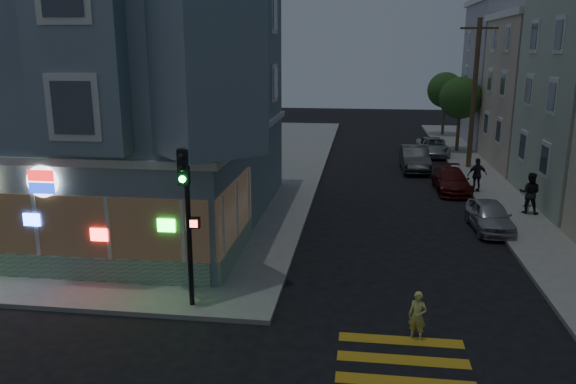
% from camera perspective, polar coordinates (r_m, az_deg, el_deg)
% --- Properties ---
extents(ground, '(120.00, 120.00, 0.00)m').
position_cam_1_polar(ground, '(14.90, -15.08, -15.83)').
color(ground, black).
rests_on(ground, ground).
extents(sidewalk_nw, '(33.00, 42.00, 0.15)m').
position_cam_1_polar(sidewalk_nw, '(40.24, -20.47, 3.01)').
color(sidewalk_nw, gray).
rests_on(sidewalk_nw, ground).
extents(corner_building, '(14.60, 14.60, 11.40)m').
position_cam_1_polar(corner_building, '(25.50, -19.11, 10.10)').
color(corner_building, slate).
rests_on(corner_building, sidewalk_nw).
extents(row_house_d, '(12.00, 8.60, 10.50)m').
position_cam_1_polar(row_house_d, '(47.97, 25.26, 10.67)').
color(row_house_d, '#ABA4B5').
rests_on(row_house_d, sidewalk_ne).
extents(utility_pole, '(2.20, 0.30, 9.00)m').
position_cam_1_polar(utility_pole, '(36.50, 18.39, 9.60)').
color(utility_pole, '#4C3826').
rests_on(utility_pole, sidewalk_ne).
extents(street_tree_near, '(3.00, 3.00, 5.30)m').
position_cam_1_polar(street_tree_near, '(42.49, 17.12, 9.10)').
color(street_tree_near, '#4C3826').
rests_on(street_tree_near, sidewalk_ne).
extents(street_tree_far, '(3.00, 3.00, 5.30)m').
position_cam_1_polar(street_tree_far, '(50.38, 15.68, 9.93)').
color(street_tree_far, '#4C3826').
rests_on(street_tree_far, sidewalk_ne).
extents(running_child, '(0.56, 0.47, 1.31)m').
position_cam_1_polar(running_child, '(15.24, 13.01, -12.16)').
color(running_child, '#CCCE69').
rests_on(running_child, ground).
extents(pedestrian_a, '(1.09, 0.97, 1.87)m').
position_cam_1_polar(pedestrian_a, '(27.41, 23.35, -0.09)').
color(pedestrian_a, black).
rests_on(pedestrian_a, sidewalk_ne).
extents(pedestrian_b, '(1.09, 0.63, 1.75)m').
position_cam_1_polar(pedestrian_b, '(30.66, 18.67, 1.66)').
color(pedestrian_b, '#25222A').
rests_on(pedestrian_b, sidewalk_ne).
extents(parked_car_a, '(1.65, 3.74, 1.25)m').
position_cam_1_polar(parked_car_a, '(24.79, 19.82, -2.30)').
color(parked_car_a, '#A6A7AD').
rests_on(parked_car_a, ground).
extents(parked_car_b, '(1.67, 4.60, 1.51)m').
position_cam_1_polar(parked_car_b, '(35.75, 12.75, 3.34)').
color(parked_car_b, '#313436').
rests_on(parked_car_b, ground).
extents(parked_car_c, '(1.76, 4.15, 1.19)m').
position_cam_1_polar(parked_car_c, '(30.90, 16.28, 1.12)').
color(parked_car_c, '#551413').
rests_on(parked_car_c, ground).
extents(parked_car_d, '(2.16, 4.58, 1.27)m').
position_cam_1_polar(parked_car_d, '(41.03, 14.47, 4.46)').
color(parked_car_d, '#9DA2A7').
rests_on(parked_car_d, ground).
extents(traffic_signal, '(0.55, 0.52, 4.64)m').
position_cam_1_polar(traffic_signal, '(15.68, -10.24, -0.96)').
color(traffic_signal, black).
rests_on(traffic_signal, sidewalk_nw).
extents(fire_hydrant, '(0.40, 0.23, 0.69)m').
position_cam_1_polar(fire_hydrant, '(27.65, 23.09, -1.17)').
color(fire_hydrant, white).
rests_on(fire_hydrant, sidewalk_ne).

